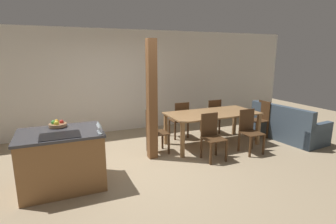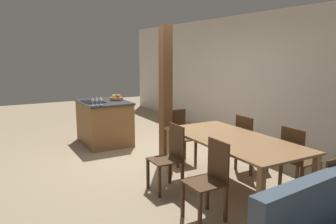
{
  "view_description": "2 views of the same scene",
  "coord_description": "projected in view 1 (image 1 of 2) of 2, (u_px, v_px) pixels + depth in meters",
  "views": [
    {
      "loc": [
        -1.4,
        -4.43,
        2.08
      ],
      "look_at": [
        0.6,
        0.2,
        0.95
      ],
      "focal_mm": 28.0,
      "sensor_mm": 36.0,
      "label": 1
    },
    {
      "loc": [
        5.18,
        -2.36,
        1.9
      ],
      "look_at": [
        0.6,
        0.2,
        0.95
      ],
      "focal_mm": 35.0,
      "sensor_mm": 36.0,
      "label": 2
    }
  ],
  "objects": [
    {
      "name": "ground_plane",
      "position": [
        143.0,
        166.0,
        4.96
      ],
      "size": [
        16.0,
        16.0,
        0.0
      ],
      "primitive_type": "plane",
      "color": "#9E896B"
    },
    {
      "name": "dining_chair_far_right",
      "position": [
        212.0,
        116.0,
        6.87
      ],
      "size": [
        0.4,
        0.4,
        0.92
      ],
      "rotation": [
        0.0,
        0.0,
        3.14
      ],
      "color": "#472D19",
      "rests_on": "ground_plane"
    },
    {
      "name": "dining_chair_head_end",
      "position": [
        154.0,
        131.0,
        5.49
      ],
      "size": [
        0.4,
        0.4,
        0.92
      ],
      "rotation": [
        0.0,
        0.0,
        1.57
      ],
      "color": "#472D19",
      "rests_on": "ground_plane"
    },
    {
      "name": "wine_glass_far",
      "position": [
        98.0,
        123.0,
        3.99
      ],
      "size": [
        0.07,
        0.07,
        0.16
      ],
      "color": "silver",
      "rests_on": "kitchen_island"
    },
    {
      "name": "wine_glass_middle",
      "position": [
        99.0,
        125.0,
        3.92
      ],
      "size": [
        0.07,
        0.07,
        0.16
      ],
      "color": "silver",
      "rests_on": "kitchen_island"
    },
    {
      "name": "wall_back",
      "position": [
        112.0,
        82.0,
        6.93
      ],
      "size": [
        11.2,
        0.08,
        2.7
      ],
      "color": "silver",
      "rests_on": "ground_plane"
    },
    {
      "name": "dining_chair_foot_end",
      "position": [
        260.0,
        118.0,
        6.59
      ],
      "size": [
        0.4,
        0.4,
        0.92
      ],
      "rotation": [
        0.0,
        0.0,
        -1.57
      ],
      "color": "#472D19",
      "rests_on": "ground_plane"
    },
    {
      "name": "wine_glass_near",
      "position": [
        100.0,
        126.0,
        3.85
      ],
      "size": [
        0.07,
        0.07,
        0.16
      ],
      "color": "silver",
      "rests_on": "kitchen_island"
    },
    {
      "name": "fruit_bowl",
      "position": [
        57.0,
        124.0,
        4.25
      ],
      "size": [
        0.28,
        0.28,
        0.11
      ],
      "color": "#99704C",
      "rests_on": "kitchen_island"
    },
    {
      "name": "dining_table",
      "position": [
        212.0,
        116.0,
        6.0
      ],
      "size": [
        2.08,
        1.01,
        0.76
      ],
      "color": "olive",
      "rests_on": "ground_plane"
    },
    {
      "name": "kitchen_island",
      "position": [
        62.0,
        159.0,
        4.11
      ],
      "size": [
        1.25,
        0.92,
        0.92
      ],
      "color": "olive",
      "rests_on": "ground_plane"
    },
    {
      "name": "dining_chair_near_left",
      "position": [
        212.0,
        136.0,
        5.2
      ],
      "size": [
        0.4,
        0.4,
        0.92
      ],
      "color": "#472D19",
      "rests_on": "ground_plane"
    },
    {
      "name": "dining_chair_far_left",
      "position": [
        180.0,
        119.0,
        6.51
      ],
      "size": [
        0.4,
        0.4,
        0.92
      ],
      "rotation": [
        0.0,
        0.0,
        3.14
      ],
      "color": "#472D19",
      "rests_on": "ground_plane"
    },
    {
      "name": "timber_post",
      "position": [
        152.0,
        101.0,
        5.11
      ],
      "size": [
        0.18,
        0.18,
        2.36
      ],
      "color": "brown",
      "rests_on": "ground_plane"
    },
    {
      "name": "dining_chair_near_right",
      "position": [
        250.0,
        130.0,
        5.56
      ],
      "size": [
        0.4,
        0.4,
        0.92
      ],
      "color": "#472D19",
      "rests_on": "ground_plane"
    },
    {
      "name": "couch",
      "position": [
        287.0,
        128.0,
        6.48
      ],
      "size": [
        0.98,
        1.76,
        0.86
      ],
      "rotation": [
        0.0,
        0.0,
        1.67
      ],
      "color": "#3D4C5B",
      "rests_on": "ground_plane"
    }
  ]
}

